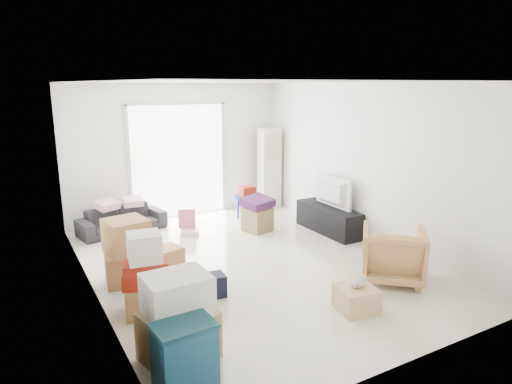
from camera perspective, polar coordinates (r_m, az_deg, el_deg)
The scene contains 21 objects.
room_shell at distance 6.66m, azimuth -0.85°, elevation 1.92°, with size 4.98×6.48×3.18m.
sliding_door at distance 9.36m, azimuth -9.67°, elevation 4.40°, with size 2.10×0.04×2.33m.
ac_tower at distance 9.96m, azimuth 1.67°, elevation 2.97°, with size 0.45×0.30×1.75m, color silver.
tv_console at distance 8.52m, azimuth 9.04°, elevation -3.39°, with size 0.43×1.45×0.48m, color black.
television at distance 8.43m, azimuth 9.12°, elevation -1.41°, with size 0.95×0.55×0.12m, color black.
sofa at distance 8.75m, azimuth -16.43°, elevation -2.88°, with size 1.56×0.46×0.61m, color #27272C.
pillow_left at distance 8.62m, azimuth -18.20°, elevation -0.71°, with size 0.40×0.32×0.13m, color #C48F9B.
pillow_right at distance 8.75m, azimuth -15.21°, elevation -0.35°, with size 0.33×0.26×0.11m, color #C48F9B.
armchair at distance 6.61m, azimuth 16.77°, elevation -7.17°, with size 0.81×0.76×0.83m, color tan.
storage_bins at distance 4.37m, azimuth -8.90°, elevation -19.47°, with size 0.56×0.41×0.62m.
box_stack_a at distance 4.70m, azimuth -9.72°, elevation -15.45°, with size 0.78×0.69×0.89m.
box_stack_b at distance 5.62m, azimuth -13.57°, elevation -10.51°, with size 0.62×0.61×0.99m.
box_stack_c at distance 6.51m, azimuth -15.76°, elevation -7.23°, with size 0.66×0.59×0.90m.
loose_box at distance 6.99m, azimuth -10.93°, elevation -7.99°, with size 0.37×0.37×0.31m, color #9E7247.
duffel_bag at distance 6.00m, azimuth -6.07°, elevation -11.61°, with size 0.45×0.27×0.29m, color black.
ottoman at distance 8.47m, azimuth 0.18°, elevation -3.45°, with size 0.44×0.44×0.44m, color olive.
blanket at distance 8.40m, azimuth 0.18°, elevation -1.56°, with size 0.48×0.48×0.14m, color #451D4A.
kids_table at distance 9.14m, azimuth -1.12°, elevation -0.47°, with size 0.55×0.55×0.68m.
toy_walker at distance 8.43m, azimuth -8.40°, elevation -4.37°, with size 0.42×0.40×0.44m.
wood_crate at distance 5.77m, azimuth 12.45°, elevation -12.91°, with size 0.44×0.44×0.30m, color tan.
plush_bunny at distance 5.71m, azimuth 12.72°, elevation -10.94°, with size 0.26×0.15×0.13m.
Camera 1 is at (-3.13, -5.73, 2.67)m, focal length 32.00 mm.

